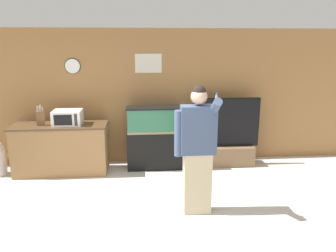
{
  "coord_description": "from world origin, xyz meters",
  "views": [
    {
      "loc": [
        0.23,
        -3.47,
        2.31
      ],
      "look_at": [
        0.66,
        1.52,
        1.05
      ],
      "focal_mm": 35.0,
      "sensor_mm": 36.0,
      "label": 1
    }
  ],
  "objects": [
    {
      "name": "aquarium_on_stand",
      "position": [
        0.51,
        2.45,
        0.6
      ],
      "size": [
        1.08,
        0.39,
        1.19
      ],
      "color": "black",
      "rests_on": "ground_plane"
    },
    {
      "name": "counter_island",
      "position": [
        -1.22,
        2.35,
        0.46
      ],
      "size": [
        1.68,
        0.62,
        0.91
      ],
      "color": "olive",
      "rests_on": "ground_plane"
    },
    {
      "name": "person_standing",
      "position": [
        0.98,
        0.69,
        0.94
      ],
      "size": [
        0.57,
        0.43,
        1.79
      ],
      "color": "#BCAD89",
      "rests_on": "ground_plane"
    },
    {
      "name": "ground_plane",
      "position": [
        0.0,
        0.0,
        0.0
      ],
      "size": [
        18.0,
        18.0,
        0.0
      ],
      "primitive_type": "plane",
      "color": "beige"
    },
    {
      "name": "wall_back_paneled",
      "position": [
        -0.0,
        2.87,
        1.3
      ],
      "size": [
        10.0,
        0.08,
        2.6
      ],
      "color": "olive",
      "rests_on": "ground_plane"
    },
    {
      "name": "microwave",
      "position": [
        -1.06,
        2.33,
        1.04
      ],
      "size": [
        0.49,
        0.4,
        0.26
      ],
      "color": "white",
      "rests_on": "counter_island"
    },
    {
      "name": "tv_on_stand",
      "position": [
        1.88,
        2.49,
        0.38
      ],
      "size": [
        1.29,
        0.4,
        1.32
      ],
      "color": "brown",
      "rests_on": "ground_plane"
    },
    {
      "name": "knife_block",
      "position": [
        -1.53,
        2.33,
        1.04
      ],
      "size": [
        0.12,
        0.09,
        0.36
      ],
      "color": "brown",
      "rests_on": "counter_island"
    }
  ]
}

